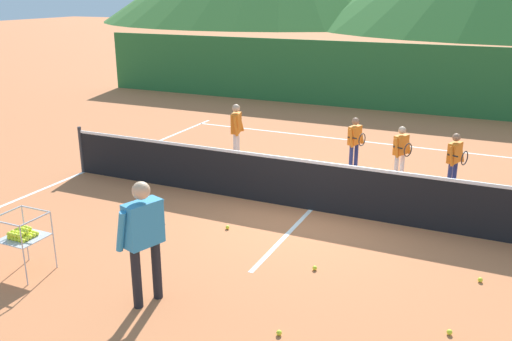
# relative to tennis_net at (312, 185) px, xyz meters

# --- Properties ---
(ground_plane) EXTENTS (120.00, 120.00, 0.00)m
(ground_plane) POSITION_rel_tennis_net_xyz_m (0.00, 0.00, -0.50)
(ground_plane) COLOR #C67042
(line_baseline_far) EXTENTS (10.86, 0.08, 0.01)m
(line_baseline_far) POSITION_rel_tennis_net_xyz_m (0.00, 5.26, -0.50)
(line_baseline_far) COLOR white
(line_baseline_far) RESTS_ON ground
(line_sideline_west) EXTENTS (0.08, 11.51, 0.01)m
(line_sideline_west) POSITION_rel_tennis_net_xyz_m (-5.43, 0.00, -0.50)
(line_sideline_west) COLOR white
(line_sideline_west) RESTS_ON ground
(line_service_center) EXTENTS (0.08, 5.33, 0.01)m
(line_service_center) POSITION_rel_tennis_net_xyz_m (0.00, 0.00, -0.50)
(line_service_center) COLOR white
(line_service_center) RESTS_ON ground
(tennis_net) EXTENTS (10.98, 0.08, 1.05)m
(tennis_net) POSITION_rel_tennis_net_xyz_m (0.00, 0.00, 0.00)
(tennis_net) COLOR #333338
(tennis_net) RESTS_ON ground
(instructor) EXTENTS (0.46, 0.83, 1.69)m
(instructor) POSITION_rel_tennis_net_xyz_m (-0.89, -3.94, 0.51)
(instructor) COLOR black
(instructor) RESTS_ON ground
(student_0) EXTENTS (0.31, 0.56, 1.36)m
(student_0) POSITION_rel_tennis_net_xyz_m (-2.73, 2.34, 0.32)
(student_0) COLOR silver
(student_0) RESTS_ON ground
(student_1) EXTENTS (0.41, 0.66, 1.21)m
(student_1) POSITION_rel_tennis_net_xyz_m (0.07, 2.74, 0.23)
(student_1) COLOR navy
(student_1) RESTS_ON ground
(student_2) EXTENTS (0.41, 0.67, 1.20)m
(student_2) POSITION_rel_tennis_net_xyz_m (1.17, 2.39, 0.22)
(student_2) COLOR silver
(student_2) RESTS_ON ground
(student_3) EXTENTS (0.41, 0.66, 1.20)m
(student_3) POSITION_rel_tennis_net_xyz_m (2.27, 2.25, 0.22)
(student_3) COLOR navy
(student_3) RESTS_ON ground
(ball_cart) EXTENTS (0.58, 0.58, 0.90)m
(ball_cart) POSITION_rel_tennis_net_xyz_m (-2.98, -4.01, 0.10)
(ball_cart) COLOR #B7B7BC
(ball_cart) RESTS_ON ground
(tennis_ball_1) EXTENTS (0.07, 0.07, 0.07)m
(tennis_ball_1) POSITION_rel_tennis_net_xyz_m (-1.02, -1.43, -0.47)
(tennis_ball_1) COLOR yellow
(tennis_ball_1) RESTS_ON ground
(tennis_ball_2) EXTENTS (0.07, 0.07, 0.07)m
(tennis_ball_2) POSITION_rel_tennis_net_xyz_m (0.97, -3.91, -0.47)
(tennis_ball_2) COLOR yellow
(tennis_ball_2) RESTS_ON ground
(tennis_ball_5) EXTENTS (0.07, 0.07, 0.07)m
(tennis_ball_5) POSITION_rel_tennis_net_xyz_m (3.07, -1.55, -0.47)
(tennis_ball_5) COLOR yellow
(tennis_ball_5) RESTS_ON ground
(tennis_ball_6) EXTENTS (0.07, 0.07, 0.07)m
(tennis_ball_6) POSITION_rel_tennis_net_xyz_m (2.82, -3.05, -0.47)
(tennis_ball_6) COLOR yellow
(tennis_ball_6) RESTS_ON ground
(tennis_ball_7) EXTENTS (0.07, 0.07, 0.07)m
(tennis_ball_7) POSITION_rel_tennis_net_xyz_m (0.83, -2.20, -0.47)
(tennis_ball_7) COLOR yellow
(tennis_ball_7) RESTS_ON ground
(windscreen_fence) EXTENTS (23.89, 0.08, 2.27)m
(windscreen_fence) POSITION_rel_tennis_net_xyz_m (0.00, 9.57, 0.64)
(windscreen_fence) COLOR #286B33
(windscreen_fence) RESTS_ON ground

